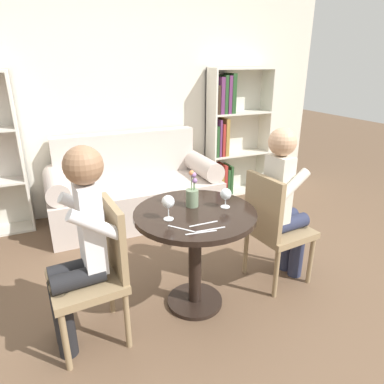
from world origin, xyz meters
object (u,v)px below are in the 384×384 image
(chair_left, at_px, (98,268))
(wine_glass_right, at_px, (226,195))
(person_left, at_px, (79,245))
(flower_vase, at_px, (192,195))
(bookshelf_right, at_px, (230,135))
(couch, at_px, (135,192))
(chair_right, at_px, (274,225))
(person_right, at_px, (284,203))
(wine_glass_left, at_px, (168,202))

(chair_left, relative_size, wine_glass_right, 6.68)
(person_left, relative_size, flower_vase, 4.90)
(bookshelf_right, xyz_separation_m, person_left, (-2.08, -1.92, -0.10))
(bookshelf_right, bearing_deg, couch, -168.72)
(couch, relative_size, chair_right, 2.00)
(bookshelf_right, distance_m, person_left, 2.83)
(person_right, bearing_deg, couch, 19.88)
(wine_glass_right, bearing_deg, person_right, 4.11)
(wine_glass_right, bearing_deg, wine_glass_left, -177.06)
(chair_left, distance_m, flower_vase, 0.76)
(wine_glass_right, relative_size, flower_vase, 0.53)
(chair_left, distance_m, wine_glass_right, 0.94)
(flower_vase, bearing_deg, chair_left, -169.35)
(chair_left, bearing_deg, chair_right, 87.76)
(couch, bearing_deg, chair_right, -67.48)
(chair_left, bearing_deg, couch, 153.86)
(couch, xyz_separation_m, person_left, (-0.75, -1.65, 0.37))
(person_left, distance_m, wine_glass_right, 0.98)
(person_left, bearing_deg, bookshelf_right, 128.44)
(person_right, bearing_deg, chair_right, 93.67)
(chair_right, height_order, person_left, person_left)
(wine_glass_left, bearing_deg, person_right, 3.59)
(bookshelf_right, bearing_deg, wine_glass_right, -120.69)
(chair_left, bearing_deg, wine_glass_left, 85.76)
(couch, relative_size, flower_vase, 7.08)
(chair_right, xyz_separation_m, wine_glass_left, (-0.86, -0.05, 0.35))
(wine_glass_left, bearing_deg, chair_left, 179.93)
(wine_glass_left, relative_size, wine_glass_right, 1.18)
(person_left, bearing_deg, chair_right, 88.08)
(chair_right, bearing_deg, person_left, 86.73)
(bookshelf_right, bearing_deg, chair_left, -136.35)
(couch, bearing_deg, flower_vase, -89.23)
(bookshelf_right, distance_m, wine_glass_left, 2.45)
(chair_right, distance_m, wine_glass_right, 0.55)
(flower_vase, bearing_deg, wine_glass_left, -149.76)
(person_right, height_order, wine_glass_left, person_right)
(chair_left, bearing_deg, wine_glass_right, 87.19)
(wine_glass_right, height_order, flower_vase, flower_vase)
(chair_right, relative_size, person_left, 0.72)
(chair_left, height_order, chair_right, same)
(person_right, bearing_deg, wine_glass_right, 88.59)
(person_left, bearing_deg, flower_vase, 96.08)
(chair_right, bearing_deg, flower_vase, 77.07)
(couch, relative_size, chair_left, 2.00)
(bookshelf_right, height_order, chair_right, bookshelf_right)
(chair_right, relative_size, person_right, 0.73)
(chair_right, height_order, person_right, person_right)
(couch, height_order, flower_vase, flower_vase)
(chair_right, xyz_separation_m, person_right, (0.09, 0.01, 0.16))
(couch, distance_m, flower_vase, 1.59)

